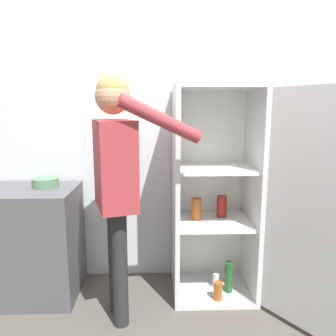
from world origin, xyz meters
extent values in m
cube|color=silver|center=(0.00, 0.98, 1.27)|extent=(7.00, 0.06, 2.55)
cube|color=silver|center=(0.36, 0.65, 0.02)|extent=(0.65, 0.56, 0.04)
cube|color=silver|center=(0.36, 0.65, 1.66)|extent=(0.65, 0.56, 0.04)
cube|color=white|center=(0.36, 0.91, 0.84)|extent=(0.65, 0.03, 1.61)
cube|color=silver|center=(0.06, 0.65, 0.84)|extent=(0.04, 0.56, 1.61)
cube|color=silver|center=(0.67, 0.65, 0.84)|extent=(0.03, 0.56, 1.61)
cube|color=white|center=(0.36, 0.65, 0.60)|extent=(0.58, 0.49, 0.02)
cube|color=white|center=(0.36, 0.65, 1.04)|extent=(0.58, 0.49, 0.02)
cube|color=silver|center=(0.89, 0.11, 0.84)|extent=(0.41, 0.56, 1.61)
cylinder|color=maroon|center=(0.44, 0.73, 0.70)|extent=(0.08, 0.08, 0.17)
cylinder|color=#9E4C19|center=(0.38, 0.45, 0.11)|extent=(0.07, 0.07, 0.14)
cylinder|color=beige|center=(0.39, 0.63, 0.09)|extent=(0.05, 0.05, 0.12)
cylinder|color=#9E4C19|center=(0.22, 0.67, 0.70)|extent=(0.08, 0.08, 0.18)
cylinder|color=#1E5123|center=(0.48, 0.56, 0.16)|extent=(0.06, 0.06, 0.25)
cylinder|color=#262628|center=(-0.40, 0.40, 0.42)|extent=(0.11, 0.11, 0.83)
cylinder|color=#262628|center=(-0.35, 0.23, 0.42)|extent=(0.11, 0.11, 0.83)
cube|color=#9E3338|center=(-0.37, 0.32, 1.13)|extent=(0.35, 0.47, 0.59)
sphere|color=tan|center=(-0.37, 0.32, 1.57)|extent=(0.23, 0.23, 0.23)
sphere|color=#AD894C|center=(-0.37, 0.32, 1.62)|extent=(0.21, 0.21, 0.21)
cylinder|color=#9E3338|center=(-0.44, 0.54, 1.10)|extent=(0.08, 0.08, 0.56)
cylinder|color=#9E3338|center=(-0.07, 0.16, 1.43)|extent=(0.54, 0.24, 0.31)
cube|color=#4C4C51|center=(-1.10, 0.65, 0.44)|extent=(0.72, 0.57, 0.89)
cylinder|color=#517F5B|center=(-0.98, 0.71, 0.92)|extent=(0.21, 0.21, 0.07)
camera|label=1|loc=(-0.09, -1.85, 1.50)|focal=35.00mm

